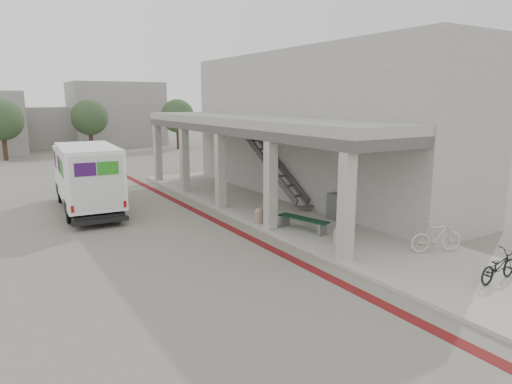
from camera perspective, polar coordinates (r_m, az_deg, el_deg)
ground at (r=15.52m, az=-3.73°, el=-6.47°), size 120.00×120.00×0.00m
bike_lane_stripe at (r=17.66m, az=-3.88°, el=-4.22°), size 0.35×40.00×0.01m
sidewalk at (r=17.64m, az=7.88°, el=-4.14°), size 4.40×28.00×0.12m
transit_building at (r=22.31m, az=6.43°, el=7.89°), size 7.60×17.00×7.00m
distant_backdrop at (r=49.18m, az=-27.04°, el=7.86°), size 28.00×10.00×6.50m
tree_left at (r=41.16m, az=-29.17°, el=7.85°), size 3.20×3.20×4.80m
tree_mid at (r=44.01m, az=-20.10°, el=8.75°), size 3.20×3.20×4.80m
tree_right at (r=45.36m, az=-9.78°, el=9.33°), size 3.20×3.20×4.80m
fedex_truck at (r=20.98m, az=-20.41°, el=1.91°), size 2.60×6.95×2.91m
bench at (r=16.53m, az=5.92°, el=-3.71°), size 0.96×2.08×0.48m
bollard_near at (r=15.32m, az=10.35°, el=-5.30°), size 0.38×0.38×0.57m
bollard_far at (r=17.46m, az=0.42°, el=-2.96°), size 0.40×0.40×0.60m
utility_cabinet at (r=18.28m, az=9.94°, el=-1.79°), size 0.48×0.63×1.03m
bicycle_black at (r=13.57m, az=28.05°, el=-8.19°), size 1.57×0.60×0.81m
bicycle_cream at (r=15.21m, az=21.62°, el=-5.20°), size 1.74×1.05×1.01m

